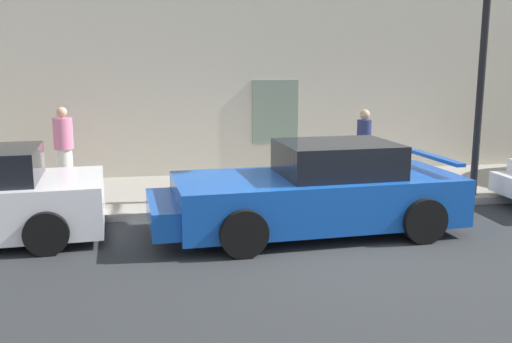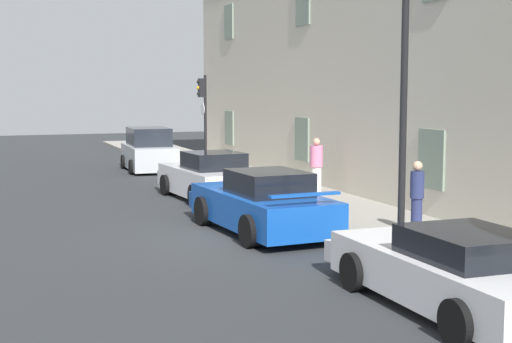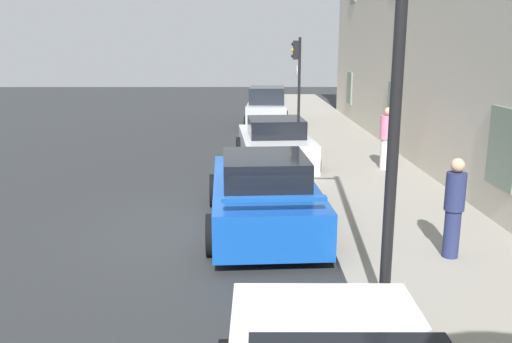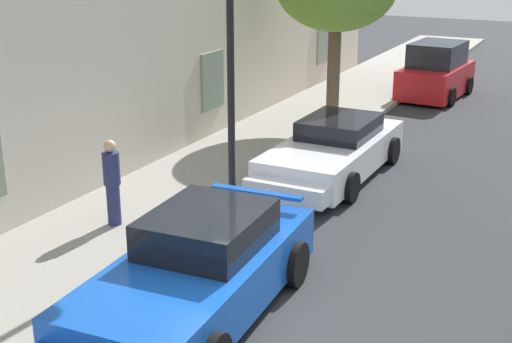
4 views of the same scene
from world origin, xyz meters
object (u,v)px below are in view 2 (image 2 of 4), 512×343
(sportscar_white_middle, at_px, (447,270))
(street_lamp, at_px, (387,32))
(traffic_light, at_px, (203,108))
(pedestrian_strolling, at_px, (316,166))
(sportscar_red_lead, at_px, (208,178))
(pedestrian_admiring, at_px, (417,196))
(hatchback_parked, at_px, (149,151))
(sportscar_yellow_flank, at_px, (260,204))

(sportscar_white_middle, distance_m, street_lamp, 4.84)
(traffic_light, xyz_separation_m, pedestrian_strolling, (4.95, 2.09, -1.64))
(sportscar_red_lead, xyz_separation_m, pedestrian_admiring, (7.64, 2.52, 0.36))
(traffic_light, distance_m, pedestrian_admiring, 11.56)
(hatchback_parked, xyz_separation_m, pedestrian_strolling, (9.43, 3.06, 0.21))
(street_lamp, height_order, pedestrian_strolling, street_lamp)
(sportscar_red_lead, xyz_separation_m, traffic_light, (-3.70, 0.97, 2.03))
(traffic_light, height_order, pedestrian_admiring, traffic_light)
(street_lamp, xyz_separation_m, pedestrian_admiring, (-1.78, 1.90, -3.44))
(hatchback_parked, height_order, pedestrian_admiring, hatchback_parked)
(sportscar_yellow_flank, height_order, sportscar_white_middle, sportscar_yellow_flank)
(sportscar_red_lead, xyz_separation_m, sportscar_yellow_flank, (5.56, -0.45, 0.03))
(hatchback_parked, distance_m, street_lamp, 17.98)
(sportscar_yellow_flank, bearing_deg, sportscar_red_lead, 175.38)
(hatchback_parked, height_order, street_lamp, street_lamp)
(sportscar_yellow_flank, distance_m, pedestrian_admiring, 3.64)
(sportscar_white_middle, bearing_deg, pedestrian_admiring, 152.32)
(sportscar_red_lead, bearing_deg, street_lamp, 3.76)
(sportscar_white_middle, height_order, hatchback_parked, hatchback_parked)
(sportscar_red_lead, relative_size, pedestrian_strolling, 2.76)
(sportscar_red_lead, distance_m, street_lamp, 10.18)
(sportscar_red_lead, distance_m, traffic_light, 4.33)
(sportscar_white_middle, relative_size, hatchback_parked, 1.36)
(sportscar_yellow_flank, relative_size, pedestrian_admiring, 3.17)
(sportscar_white_middle, height_order, traffic_light, traffic_light)
(sportscar_red_lead, relative_size, hatchback_parked, 1.25)
(sportscar_white_middle, bearing_deg, traffic_light, 176.78)
(sportscar_white_middle, distance_m, traffic_light, 16.16)
(traffic_light, relative_size, street_lamp, 0.59)
(hatchback_parked, bearing_deg, sportscar_red_lead, -0.03)
(sportscar_red_lead, bearing_deg, hatchback_parked, 179.97)
(sportscar_red_lead, height_order, traffic_light, traffic_light)
(sportscar_yellow_flank, xyz_separation_m, street_lamp, (3.86, 1.07, 3.77))
(hatchback_parked, bearing_deg, street_lamp, 2.00)
(traffic_light, height_order, pedestrian_strolling, traffic_light)
(traffic_light, bearing_deg, sportscar_red_lead, -14.75)
(pedestrian_strolling, bearing_deg, traffic_light, -157.07)
(sportscar_white_middle, xyz_separation_m, traffic_light, (-16.00, 0.90, 2.08))
(traffic_light, relative_size, pedestrian_admiring, 2.28)
(traffic_light, bearing_deg, street_lamp, -1.55)
(sportscar_yellow_flank, xyz_separation_m, hatchback_parked, (-13.74, 0.45, 0.15))
(traffic_light, bearing_deg, pedestrian_admiring, 7.78)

